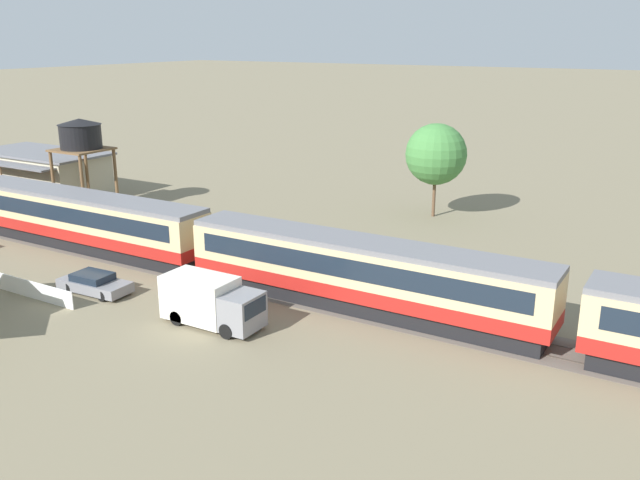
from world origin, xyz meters
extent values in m
cube|color=#AD1E19|center=(-34.59, -0.43, 1.30)|extent=(21.17, 3.09, 0.80)
cube|color=#D1B784|center=(-34.59, -0.43, 2.69)|extent=(21.17, 3.09, 1.97)
cube|color=#192330|center=(-34.59, -0.43, 2.78)|extent=(19.48, 3.13, 1.10)
cube|color=slate|center=(-34.59, -0.43, 3.82)|extent=(21.17, 2.91, 0.30)
cube|color=black|center=(-34.59, -0.43, 0.46)|extent=(20.33, 2.66, 0.88)
cylinder|color=black|center=(-27.60, -1.14, 0.45)|extent=(0.90, 0.18, 0.90)
cylinder|color=black|center=(-27.60, 0.29, 0.45)|extent=(0.90, 0.18, 0.90)
cylinder|color=black|center=(-41.57, -1.14, 0.45)|extent=(0.90, 0.18, 0.90)
cylinder|color=black|center=(-41.57, 0.29, 0.45)|extent=(0.90, 0.18, 0.90)
cube|color=#AD1E19|center=(-56.88, -0.43, 1.30)|extent=(21.17, 3.09, 0.80)
cube|color=#D1B784|center=(-56.88, -0.43, 2.69)|extent=(21.17, 3.09, 1.97)
cube|color=#192330|center=(-56.88, -0.43, 2.78)|extent=(19.48, 3.13, 1.10)
cube|color=slate|center=(-56.88, -0.43, 3.82)|extent=(21.17, 2.91, 0.30)
cube|color=black|center=(-56.88, -0.43, 0.46)|extent=(20.33, 2.66, 0.88)
cylinder|color=black|center=(-49.89, -1.14, 0.45)|extent=(0.90, 0.18, 0.90)
cylinder|color=black|center=(-49.89, 0.29, 0.45)|extent=(0.90, 0.18, 0.90)
cylinder|color=black|center=(-63.87, -1.14, 0.45)|extent=(0.90, 0.18, 0.90)
cylinder|color=black|center=(-63.87, 0.29, 0.45)|extent=(0.90, 0.18, 0.90)
cube|color=#665B51|center=(-33.90, -0.43, 0.01)|extent=(143.42, 3.60, 0.01)
cube|color=#4C4238|center=(-33.90, -1.14, 0.02)|extent=(143.42, 0.12, 0.04)
cube|color=#4C4238|center=(-33.90, 0.29, 0.02)|extent=(143.42, 0.12, 0.04)
cube|color=#BCB293|center=(-74.21, 9.89, 1.91)|extent=(12.27, 6.14, 3.81)
cube|color=slate|center=(-74.21, 9.89, 3.91)|extent=(13.25, 6.63, 0.20)
cube|color=slate|center=(-74.21, 6.02, 3.41)|extent=(11.78, 1.60, 0.16)
cylinder|color=brown|center=(-74.21, 5.42, 1.67)|extent=(0.14, 0.14, 3.33)
cylinder|color=brown|center=(-63.76, 9.29, 2.59)|extent=(0.28, 0.28, 5.17)
cylinder|color=brown|center=(-67.41, 9.29, 2.59)|extent=(0.28, 0.28, 5.17)
cylinder|color=brown|center=(-63.76, 5.63, 2.59)|extent=(0.28, 0.28, 5.17)
cylinder|color=brown|center=(-67.41, 5.63, 2.59)|extent=(0.28, 0.28, 5.17)
cube|color=brown|center=(-65.58, 7.46, 5.25)|extent=(4.16, 4.16, 0.16)
cylinder|color=black|center=(-65.58, 7.46, 6.36)|extent=(3.47, 3.47, 2.05)
cone|color=black|center=(-65.58, 7.46, 7.63)|extent=(3.65, 3.65, 0.50)
cube|color=gray|center=(-49.22, -6.28, 0.46)|extent=(4.54, 2.08, 0.59)
cube|color=#192330|center=(-49.35, -6.29, 0.97)|extent=(2.30, 1.71, 0.43)
cylinder|color=black|center=(-47.80, -7.05, 0.31)|extent=(0.62, 0.20, 0.62)
cylinder|color=black|center=(-47.88, -5.38, 0.31)|extent=(0.62, 0.20, 0.62)
cylinder|color=black|center=(-50.56, -7.18, 0.31)|extent=(0.62, 0.20, 0.62)
cylinder|color=black|center=(-50.64, -5.51, 0.31)|extent=(0.62, 0.20, 0.62)
cube|color=gray|center=(-38.28, -6.37, 1.16)|extent=(1.64, 2.14, 1.87)
cube|color=#192330|center=(-37.45, -6.37, 1.53)|extent=(0.03, 1.79, 0.82)
cube|color=silver|center=(-41.02, -6.37, 1.39)|extent=(3.83, 2.23, 2.34)
cylinder|color=black|center=(-38.56, -7.36, 0.40)|extent=(0.80, 0.26, 0.80)
cylinder|color=black|center=(-38.56, -5.38, 0.40)|extent=(0.80, 0.26, 0.80)
cylinder|color=black|center=(-41.84, -7.36, 0.40)|extent=(0.80, 0.26, 0.80)
cylinder|color=black|center=(-41.84, -5.38, 0.40)|extent=(0.80, 0.26, 0.80)
cylinder|color=brown|center=(-38.55, 20.59, 1.88)|extent=(0.27, 0.27, 3.75)
sphere|color=#427F3D|center=(-38.55, 20.59, 5.27)|extent=(5.04, 5.04, 5.04)
camera|label=1|loc=(-18.66, -31.77, 14.63)|focal=38.00mm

